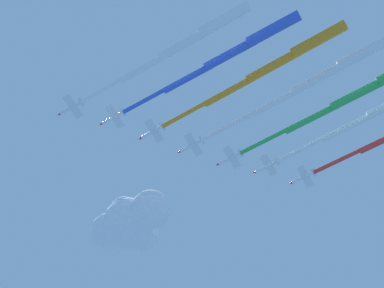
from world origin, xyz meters
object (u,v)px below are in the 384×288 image
at_px(jet_port_inner, 231,53).
at_px(jet_lead, 184,43).
at_px(jet_starboard_inner, 275,64).
at_px(jet_starboard_mid, 360,92).
at_px(jet_port_mid, 321,77).

bearing_deg(jet_port_inner, jet_lead, 41.25).
bearing_deg(jet_starboard_inner, jet_starboard_mid, -135.23).
xyz_separation_m(jet_lead, jet_port_inner, (-11.63, -10.20, 2.67)).
height_order(jet_starboard_inner, jet_port_mid, jet_starboard_inner).
bearing_deg(jet_port_mid, jet_port_inner, 40.83).
relative_size(jet_lead, jet_starboard_inner, 0.93).
bearing_deg(jet_starboard_mid, jet_port_mid, 48.60).
bearing_deg(jet_port_inner, jet_starboard_mid, -136.68).
relative_size(jet_port_inner, jet_starboard_mid, 0.95).
height_order(jet_port_inner, jet_starboard_mid, jet_port_inner).
height_order(jet_lead, jet_starboard_mid, jet_lead).
xyz_separation_m(jet_starboard_inner, jet_port_mid, (-11.45, -10.04, -1.01)).
xyz_separation_m(jet_port_inner, jet_starboard_mid, (-31.56, -29.76, -3.06)).
distance_m(jet_lead, jet_port_mid, 44.96).
xyz_separation_m(jet_lead, jet_starboard_mid, (-43.19, -39.96, -0.40)).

